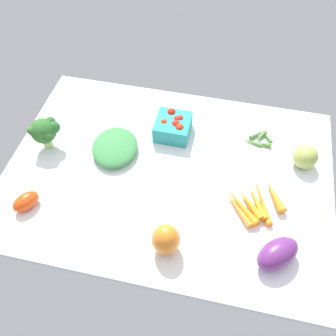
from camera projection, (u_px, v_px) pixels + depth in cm
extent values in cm
cube|color=white|center=(168.00, 174.00, 122.71)|extent=(104.00, 76.00, 2.00)
ellipsoid|color=#62296F|center=(278.00, 254.00, 100.49)|extent=(14.44, 14.37, 7.48)
ellipsoid|color=orange|center=(166.00, 239.00, 101.45)|extent=(9.56, 9.56, 10.35)
sphere|color=#9BAD51|center=(305.00, 157.00, 120.64)|extent=(7.91, 7.91, 7.91)
ellipsoid|color=#DC4112|center=(26.00, 201.00, 112.02)|extent=(8.68, 9.67, 4.99)
cylinder|color=#A8C875|center=(47.00, 142.00, 127.13)|extent=(3.07, 3.07, 4.12)
sphere|color=#2B6326|center=(43.00, 131.00, 123.01)|extent=(8.41, 8.41, 8.41)
sphere|color=#336425|center=(32.00, 131.00, 120.85)|extent=(2.95, 2.95, 2.95)
sphere|color=#295C25|center=(47.00, 138.00, 121.27)|extent=(3.91, 3.91, 3.91)
sphere|color=#25612D|center=(53.00, 127.00, 123.17)|extent=(4.35, 4.35, 4.35)
sphere|color=#2E602A|center=(50.00, 122.00, 123.17)|extent=(3.30, 3.30, 3.30)
ellipsoid|color=#3C8347|center=(115.00, 147.00, 125.56)|extent=(17.72, 19.93, 4.27)
cube|color=teal|center=(173.00, 127.00, 129.76)|extent=(11.72, 11.72, 6.31)
sphere|color=red|center=(177.00, 119.00, 128.49)|extent=(2.42, 2.42, 2.42)
sphere|color=red|center=(179.00, 128.00, 125.76)|extent=(2.95, 2.95, 2.95)
sphere|color=red|center=(164.00, 123.00, 127.59)|extent=(2.55, 2.55, 2.55)
sphere|color=red|center=(171.00, 112.00, 130.03)|extent=(2.90, 2.90, 2.90)
sphere|color=red|center=(179.00, 118.00, 128.42)|extent=(2.44, 2.44, 2.44)
sphere|color=red|center=(176.00, 124.00, 126.81)|extent=(2.77, 2.77, 2.77)
cone|color=#54862F|center=(261.00, 144.00, 128.17)|extent=(6.87, 1.81, 1.69)
cone|color=#487C34|center=(266.00, 135.00, 130.71)|extent=(5.06, 6.27, 1.42)
cone|color=#587E40|center=(260.00, 137.00, 129.76)|extent=(4.63, 6.56, 1.99)
cone|color=#497A3A|center=(258.00, 134.00, 130.87)|extent=(6.06, 6.00, 1.72)
cone|color=#548B37|center=(249.00, 141.00, 129.08)|extent=(8.62, 3.05, 1.29)
cone|color=orange|center=(274.00, 195.00, 114.63)|extent=(8.11, 12.06, 2.99)
cone|color=orange|center=(262.00, 200.00, 114.12)|extent=(7.62, 16.99, 2.08)
cone|color=orange|center=(257.00, 201.00, 113.59)|extent=(8.03, 12.84, 2.45)
cone|color=orange|center=(249.00, 203.00, 112.94)|extent=(9.82, 11.23, 2.78)
cone|color=orange|center=(241.00, 206.00, 112.36)|extent=(11.72, 12.43, 2.82)
cone|color=orange|center=(237.00, 208.00, 112.32)|extent=(10.52, 12.25, 2.23)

